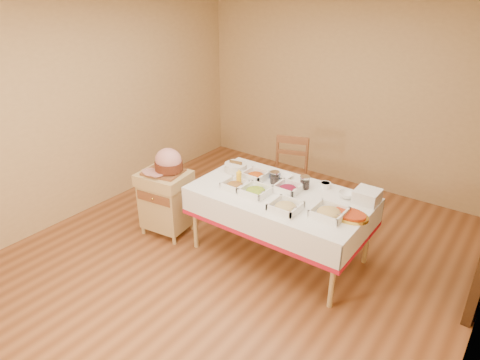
# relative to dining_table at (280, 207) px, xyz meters

# --- Properties ---
(room_shell) EXTENTS (5.00, 5.00, 5.00)m
(room_shell) POSITION_rel_dining_table_xyz_m (-0.30, -0.30, 0.70)
(room_shell) COLOR brown
(room_shell) RESTS_ON ground
(dining_table) EXTENTS (1.82, 1.02, 0.76)m
(dining_table) POSITION_rel_dining_table_xyz_m (0.00, 0.00, 0.00)
(dining_table) COLOR tan
(dining_table) RESTS_ON ground
(butcher_cart) EXTENTS (0.60, 0.52, 0.77)m
(butcher_cart) POSITION_rel_dining_table_xyz_m (-1.31, -0.38, -0.16)
(butcher_cart) COLOR tan
(butcher_cart) RESTS_ON ground
(dining_chair) EXTENTS (0.55, 0.54, 0.98)m
(dining_chair) POSITION_rel_dining_table_xyz_m (-0.41, 0.89, -0.10)
(dining_chair) COLOR brown
(dining_chair) RESTS_ON ground
(ham_on_board) EXTENTS (0.44, 0.42, 0.29)m
(ham_on_board) POSITION_rel_dining_table_xyz_m (-1.26, -0.34, 0.29)
(ham_on_board) COLOR brown
(ham_on_board) RESTS_ON butcher_cart
(serving_dish_a) EXTENTS (0.24, 0.23, 0.10)m
(serving_dish_a) POSITION_rel_dining_table_xyz_m (-0.45, -0.18, 0.19)
(serving_dish_a) COLOR white
(serving_dish_a) RESTS_ON dining_table
(serving_dish_b) EXTENTS (0.27, 0.27, 0.11)m
(serving_dish_b) POSITION_rel_dining_table_xyz_m (-0.19, -0.17, 0.20)
(serving_dish_b) COLOR white
(serving_dish_b) RESTS_ON dining_table
(serving_dish_c) EXTENTS (0.27, 0.27, 0.11)m
(serving_dish_c) POSITION_rel_dining_table_xyz_m (0.22, -0.28, 0.20)
(serving_dish_c) COLOR white
(serving_dish_c) RESTS_ON dining_table
(serving_dish_d) EXTENTS (0.30, 0.30, 0.11)m
(serving_dish_d) POSITION_rel_dining_table_xyz_m (0.60, -0.13, 0.20)
(serving_dish_d) COLOR white
(serving_dish_d) RESTS_ON dining_table
(serving_dish_e) EXTENTS (0.26, 0.24, 0.12)m
(serving_dish_e) POSITION_rel_dining_table_xyz_m (-0.40, 0.13, 0.20)
(serving_dish_e) COLOR white
(serving_dish_e) RESTS_ON dining_table
(serving_dish_f) EXTENTS (0.26, 0.24, 0.12)m
(serving_dish_f) POSITION_rel_dining_table_xyz_m (0.04, 0.07, 0.20)
(serving_dish_f) COLOR white
(serving_dish_f) RESTS_ON dining_table
(small_bowl_left) EXTENTS (0.13, 0.13, 0.06)m
(small_bowl_left) POSITION_rel_dining_table_xyz_m (-0.80, 0.26, 0.20)
(small_bowl_left) COLOR white
(small_bowl_left) RESTS_ON dining_table
(small_bowl_mid) EXTENTS (0.12, 0.12, 0.05)m
(small_bowl_mid) POSITION_rel_dining_table_xyz_m (-0.24, 0.27, 0.19)
(small_bowl_mid) COLOR navy
(small_bowl_mid) RESTS_ON dining_table
(small_bowl_right) EXTENTS (0.12, 0.12, 0.06)m
(small_bowl_right) POSITION_rel_dining_table_xyz_m (0.32, 0.37, 0.19)
(small_bowl_right) COLOR white
(small_bowl_right) RESTS_ON dining_table
(bowl_white_imported) EXTENTS (0.17, 0.17, 0.04)m
(bowl_white_imported) POSITION_rel_dining_table_xyz_m (-0.15, 0.33, 0.18)
(bowl_white_imported) COLOR white
(bowl_white_imported) RESTS_ON dining_table
(bowl_small_imported) EXTENTS (0.20, 0.20, 0.05)m
(bowl_small_imported) POSITION_rel_dining_table_xyz_m (0.59, 0.31, 0.19)
(bowl_small_imported) COLOR white
(bowl_small_imported) RESTS_ON dining_table
(preserve_jar_left) EXTENTS (0.10, 0.10, 0.13)m
(preserve_jar_left) POSITION_rel_dining_table_xyz_m (-0.18, 0.16, 0.22)
(preserve_jar_left) COLOR silver
(preserve_jar_left) RESTS_ON dining_table
(preserve_jar_right) EXTENTS (0.11, 0.11, 0.14)m
(preserve_jar_right) POSITION_rel_dining_table_xyz_m (0.15, 0.24, 0.22)
(preserve_jar_right) COLOR silver
(preserve_jar_right) RESTS_ON dining_table
(mustard_bottle) EXTENTS (0.06, 0.06, 0.18)m
(mustard_bottle) POSITION_rel_dining_table_xyz_m (-0.46, -0.09, 0.24)
(mustard_bottle) COLOR yellow
(mustard_bottle) RESTS_ON dining_table
(bread_basket) EXTENTS (0.25, 0.25, 0.11)m
(bread_basket) POSITION_rel_dining_table_xyz_m (-0.69, 0.16, 0.21)
(bread_basket) COLOR silver
(bread_basket) RESTS_ON dining_table
(plate_stack) EXTENTS (0.23, 0.23, 0.13)m
(plate_stack) POSITION_rel_dining_table_xyz_m (0.78, 0.33, 0.23)
(plate_stack) COLOR white
(plate_stack) RESTS_ON dining_table
(brass_platter) EXTENTS (0.36, 0.26, 0.05)m
(brass_platter) POSITION_rel_dining_table_xyz_m (0.77, -0.05, 0.18)
(brass_platter) COLOR gold
(brass_platter) RESTS_ON dining_table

